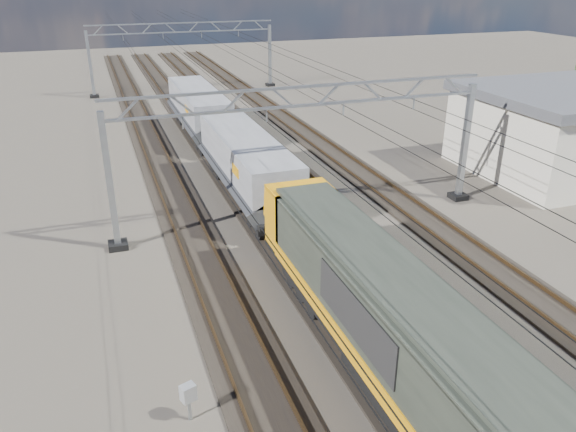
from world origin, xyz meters
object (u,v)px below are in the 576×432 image
object	(u,v)px
hopper_wagon_lead	(247,163)
trackside_cabinet	(188,394)
catenary_gantry_mid	(305,150)
hopper_wagon_mid	(199,108)
locomotive	(411,344)
catenary_gantry_far	(184,54)

from	to	relation	value
hopper_wagon_lead	trackside_cabinet	distance (m)	17.31
hopper_wagon_lead	catenary_gantry_mid	bearing A→B (deg)	-62.74
hopper_wagon_lead	hopper_wagon_mid	bearing A→B (deg)	90.00
locomotive	hopper_wagon_lead	world-z (taller)	locomotive
catenary_gantry_mid	hopper_wagon_mid	xyz separation A→B (m)	(-2.00, 18.08, -1.67)
catenary_gantry_mid	hopper_wagon_mid	bearing A→B (deg)	96.31
locomotive	hopper_wagon_lead	bearing A→B (deg)	90.00
catenary_gantry_mid	locomotive	world-z (taller)	catenary_gantry_mid
catenary_gantry_mid	locomotive	xyz separation A→B (m)	(-2.00, -13.81, -1.58)
locomotive	hopper_wagon_lead	distance (m)	17.70
trackside_cabinet	catenary_gantry_mid	bearing A→B (deg)	36.49
trackside_cabinet	locomotive	bearing A→B (deg)	-33.89
catenary_gantry_mid	catenary_gantry_far	bearing A→B (deg)	90.00
catenary_gantry_far	hopper_wagon_lead	bearing A→B (deg)	-93.56
locomotive	catenary_gantry_mid	bearing A→B (deg)	81.76
hopper_wagon_mid	locomotive	bearing A→B (deg)	-90.00
hopper_wagon_lead	trackside_cabinet	size ratio (longest dim) A/B	10.28
catenary_gantry_mid	trackside_cabinet	size ratio (longest dim) A/B	15.73
locomotive	hopper_wagon_mid	world-z (taller)	locomotive
catenary_gantry_mid	hopper_wagon_lead	distance (m)	4.68
catenary_gantry_far	locomotive	bearing A→B (deg)	-92.30
hopper_wagon_mid	catenary_gantry_mid	bearing A→B (deg)	-83.69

